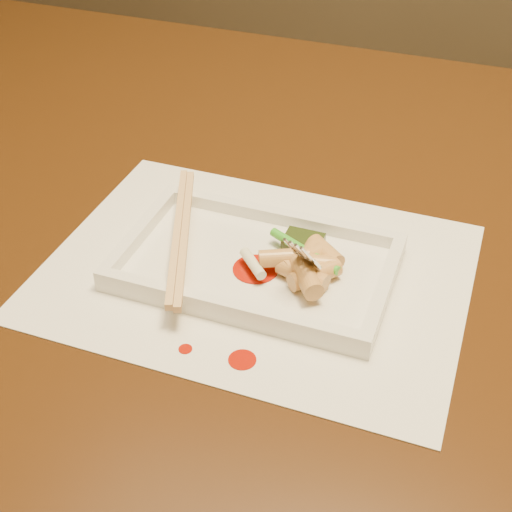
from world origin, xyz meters
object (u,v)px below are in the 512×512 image
(table, at_px, (237,258))
(fork, at_px, (337,204))
(plate_base, at_px, (256,267))
(chopstick_a, at_px, (177,232))
(placemat, at_px, (256,271))

(table, height_order, fork, fork)
(plate_base, distance_m, fork, 0.11)
(fork, bearing_deg, plate_base, -165.58)
(plate_base, distance_m, chopstick_a, 0.08)
(placemat, bearing_deg, fork, 14.42)
(chopstick_a, bearing_deg, fork, 6.75)
(table, relative_size, fork, 10.00)
(table, bearing_deg, chopstick_a, -93.50)
(table, xyz_separation_m, plate_base, (0.07, -0.13, 0.11))
(table, relative_size, chopstick_a, 6.38)
(table, height_order, plate_base, plate_base)
(chopstick_a, distance_m, fork, 0.16)
(plate_base, relative_size, fork, 1.86)
(placemat, bearing_deg, chopstick_a, 180.00)
(plate_base, bearing_deg, table, 119.21)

